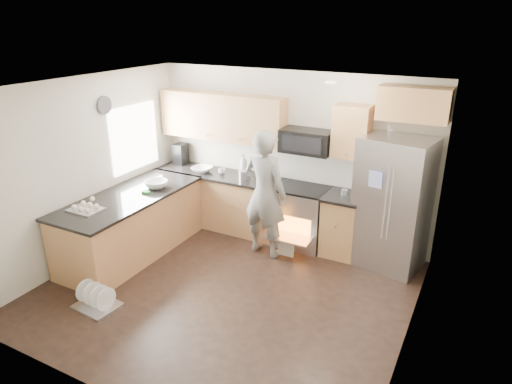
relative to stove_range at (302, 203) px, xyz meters
The scene contains 8 objects.
ground 1.86m from the stove_range, 101.69° to the right, with size 4.50×4.50×0.00m, color black.
room_shell 1.99m from the stove_range, 103.00° to the right, with size 4.54×4.04×2.62m.
back_cabinet_run 0.98m from the stove_range, behind, with size 4.45×0.64×2.50m.
peninsula 2.56m from the stove_range, 145.49° to the right, with size 0.96×2.36×1.03m.
stove_range is the anchor object (origin of this frame).
refrigerator 1.36m from the stove_range, ahead, with size 1.02×0.86×1.86m.
person 0.69m from the stove_range, 124.51° to the right, with size 0.69×0.45×1.90m, color gray.
dish_rack 3.19m from the stove_range, 119.82° to the right, with size 0.55×0.45×0.32m.
Camera 1 is at (2.70, -4.29, 3.35)m, focal length 32.00 mm.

